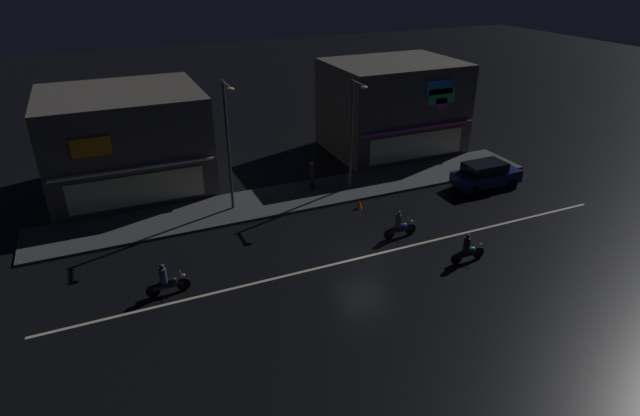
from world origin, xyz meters
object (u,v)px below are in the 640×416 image
object	(u,v)px
traffic_cone	(359,204)
motorcycle_following	(166,281)
pedestrian_on_sidewalk	(312,176)
motorcycle_opposite_lane	(399,226)
parked_car_near_kerb	(486,174)
motorcycle_lead	(468,250)
streetlamp_west	(228,137)
streetlamp_mid	(353,127)

from	to	relation	value
traffic_cone	motorcycle_following	bearing A→B (deg)	-160.38
pedestrian_on_sidewalk	motorcycle_following	distance (m)	12.56
motorcycle_opposite_lane	parked_car_near_kerb	bearing A→B (deg)	28.63
motorcycle_lead	traffic_cone	size ratio (longest dim) A/B	3.45
motorcycle_opposite_lane	traffic_cone	xyz separation A→B (m)	(-0.34, 3.82, -0.36)
motorcycle_lead	motorcycle_opposite_lane	bearing A→B (deg)	-67.09
streetlamp_west	motorcycle_lead	xyz separation A→B (m)	(8.77, -9.77, -3.82)
parked_car_near_kerb	traffic_cone	bearing A→B (deg)	176.75
streetlamp_west	pedestrian_on_sidewalk	size ratio (longest dim) A/B	4.15
streetlamp_mid	traffic_cone	bearing A→B (deg)	-106.45
pedestrian_on_sidewalk	motorcycle_opposite_lane	distance (m)	7.51
streetlamp_west	motorcycle_lead	bearing A→B (deg)	-48.09
pedestrian_on_sidewalk	parked_car_near_kerb	xyz separation A→B (m)	(10.17, -3.94, -0.09)
motorcycle_lead	pedestrian_on_sidewalk	bearing A→B (deg)	-75.26
motorcycle_following	motorcycle_lead	bearing A→B (deg)	-8.81
motorcycle_following	streetlamp_mid	bearing A→B (deg)	32.19
streetlamp_mid	motorcycle_opposite_lane	bearing A→B (deg)	-93.51
motorcycle_lead	traffic_cone	bearing A→B (deg)	-77.89
motorcycle_opposite_lane	streetlamp_west	bearing A→B (deg)	144.81
pedestrian_on_sidewalk	motorcycle_lead	bearing A→B (deg)	7.94
motorcycle_following	traffic_cone	xyz separation A→B (m)	(11.53, 4.11, -0.36)
pedestrian_on_sidewalk	motorcycle_following	world-z (taller)	pedestrian_on_sidewalk
streetlamp_mid	parked_car_near_kerb	xyz separation A→B (m)	(7.94, -2.93, -3.27)
streetlamp_west	motorcycle_opposite_lane	distance (m)	10.27
motorcycle_following	motorcycle_opposite_lane	world-z (taller)	same
streetlamp_mid	motorcycle_opposite_lane	xyz separation A→B (m)	(-0.38, -6.26, -3.51)
parked_car_near_kerb	motorcycle_lead	size ratio (longest dim) A/B	2.26
parked_car_near_kerb	motorcycle_following	size ratio (longest dim) A/B	2.26
motorcycle_opposite_lane	traffic_cone	distance (m)	3.85
streetlamp_west	pedestrian_on_sidewalk	distance (m)	6.35
parked_car_near_kerb	motorcycle_opposite_lane	bearing A→B (deg)	-158.20
streetlamp_mid	motorcycle_lead	distance (m)	10.35
streetlamp_mid	traffic_cone	xyz separation A→B (m)	(-0.72, -2.44, -3.86)
parked_car_near_kerb	pedestrian_on_sidewalk	bearing A→B (deg)	158.80
motorcycle_lead	motorcycle_opposite_lane	size ratio (longest dim) A/B	1.00
motorcycle_following	motorcycle_opposite_lane	bearing A→B (deg)	5.46
motorcycle_following	streetlamp_west	bearing A→B (deg)	58.39
pedestrian_on_sidewalk	traffic_cone	size ratio (longest dim) A/B	3.21
streetlamp_west	pedestrian_on_sidewalk	world-z (taller)	streetlamp_west
streetlamp_west	parked_car_near_kerb	xyz separation A→B (m)	(15.41, -3.05, -3.58)
pedestrian_on_sidewalk	parked_car_near_kerb	world-z (taller)	pedestrian_on_sidewalk
streetlamp_west	streetlamp_mid	xyz separation A→B (m)	(7.46, -0.12, -0.31)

